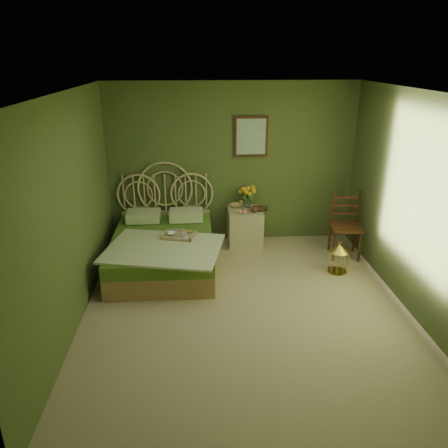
{
  "coord_description": "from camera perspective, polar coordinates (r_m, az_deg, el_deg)",
  "views": [
    {
      "loc": [
        -0.59,
        -4.67,
        2.97
      ],
      "look_at": [
        -0.21,
        1.0,
        0.75
      ],
      "focal_mm": 35.0,
      "sensor_mm": 36.0,
      "label": 1
    }
  ],
  "objects": [
    {
      "name": "book_upper",
      "position": [
        7.14,
        4.21,
        2.17
      ],
      "size": [
        0.26,
        0.29,
        0.02
      ],
      "primitive_type": "imported",
      "rotation": [
        0.0,
        0.0,
        -0.44
      ],
      "color": "#472819",
      "rests_on": "nightstand"
    },
    {
      "name": "birdcage",
      "position": [
        6.54,
        14.69,
        -4.37
      ],
      "size": [
        0.28,
        0.28,
        0.43
      ],
      "rotation": [
        0.0,
        0.0,
        0.14
      ],
      "color": "gold",
      "rests_on": "floor"
    },
    {
      "name": "wall_back",
      "position": [
        7.15,
        1.04,
        7.81
      ],
      "size": [
        4.0,
        0.0,
        4.0
      ],
      "primitive_type": "plane",
      "rotation": [
        1.57,
        0.0,
        0.0
      ],
      "color": "#4D562D",
      "rests_on": "floor"
    },
    {
      "name": "book_lower",
      "position": [
        7.14,
        4.2,
        2.02
      ],
      "size": [
        0.19,
        0.25,
        0.02
      ],
      "primitive_type": "imported",
      "rotation": [
        0.0,
        0.0,
        -0.07
      ],
      "color": "#381E0F",
      "rests_on": "nightstand"
    },
    {
      "name": "bed",
      "position": [
        6.55,
        -7.92,
        -2.99
      ],
      "size": [
        1.73,
        2.19,
        1.35
      ],
      "color": "#A97954",
      "rests_on": "floor"
    },
    {
      "name": "nightstand",
      "position": [
        7.2,
        2.78,
        0.09
      ],
      "size": [
        0.55,
        0.55,
        1.03
      ],
      "color": "beige",
      "rests_on": "floor"
    },
    {
      "name": "wall_right",
      "position": [
        5.6,
        23.98,
        2.08
      ],
      "size": [
        0.0,
        4.5,
        4.5
      ],
      "primitive_type": "plane",
      "rotation": [
        1.57,
        0.0,
        -1.57
      ],
      "color": "#4D562D",
      "rests_on": "floor"
    },
    {
      "name": "wall_art",
      "position": [
        7.06,
        3.55,
        11.33
      ],
      "size": [
        0.54,
        0.04,
        0.64
      ],
      "color": "#371B0F",
      "rests_on": "wall_back"
    },
    {
      "name": "coffee_cup",
      "position": [
        6.25,
        -5.22,
        -1.43
      ],
      "size": [
        0.1,
        0.1,
        0.08
      ],
      "primitive_type": "imported",
      "rotation": [
        0.0,
        0.0,
        0.31
      ],
      "color": "white",
      "rests_on": "bed"
    },
    {
      "name": "cereal_bowl",
      "position": [
        6.37,
        -6.81,
        -1.25
      ],
      "size": [
        0.16,
        0.16,
        0.04
      ],
      "primitive_type": "imported",
      "rotation": [
        0.0,
        0.0,
        0.06
      ],
      "color": "white",
      "rests_on": "bed"
    },
    {
      "name": "wall_left",
      "position": [
        5.16,
        -19.44,
        1.18
      ],
      "size": [
        0.0,
        4.5,
        4.5
      ],
      "primitive_type": "plane",
      "rotation": [
        1.57,
        0.0,
        1.57
      ],
      "color": "#4D562D",
      "rests_on": "floor"
    },
    {
      "name": "chair",
      "position": [
        7.02,
        15.48,
        0.48
      ],
      "size": [
        0.5,
        0.5,
        1.02
      ],
      "rotation": [
        0.0,
        0.0,
        -0.13
      ],
      "color": "#371B0F",
      "rests_on": "floor"
    },
    {
      "name": "floor",
      "position": [
        5.57,
        2.92,
        -10.93
      ],
      "size": [
        4.5,
        4.5,
        0.0
      ],
      "primitive_type": "plane",
      "color": "#C7B38F",
      "rests_on": "ground"
    },
    {
      "name": "ceiling",
      "position": [
        4.73,
        3.53,
        16.8
      ],
      "size": [
        4.5,
        4.5,
        0.0
      ],
      "primitive_type": "plane",
      "rotation": [
        3.14,
        0.0,
        0.0
      ],
      "color": "silver",
      "rests_on": "wall_back"
    }
  ]
}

